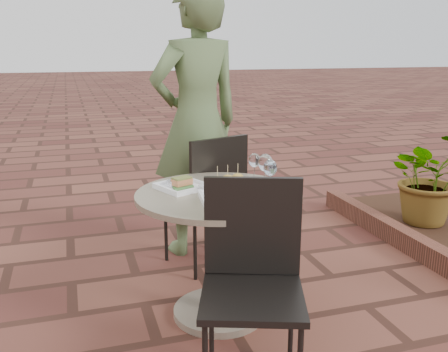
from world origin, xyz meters
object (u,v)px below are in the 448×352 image
object	(u,v)px
chair_far	(210,192)
chair_near	(252,266)
plate_salmon	(182,185)
plate_sliders	(228,187)
cafe_table	(219,235)
plate_tuna	(227,198)
diner	(197,122)

from	to	relation	value
chair_far	chair_near	size ratio (longest dim) A/B	1.00
plate_salmon	plate_sliders	bearing A→B (deg)	-34.10
cafe_table	plate_tuna	size ratio (longest dim) A/B	3.09
chair_far	plate_tuna	size ratio (longest dim) A/B	3.19
cafe_table	plate_salmon	bearing A→B (deg)	142.29
diner	chair_near	bearing A→B (deg)	70.49
chair_near	plate_tuna	world-z (taller)	chair_near
chair_near	plate_sliders	xyz separation A→B (m)	(0.06, 0.55, 0.21)
plate_salmon	plate_sliders	xyz separation A→B (m)	(0.22, -0.15, 0.01)
cafe_table	chair_far	world-z (taller)	chair_far
chair_far	diner	xyz separation A→B (m)	(0.00, 0.36, 0.42)
chair_far	plate_tuna	world-z (taller)	chair_far
plate_sliders	plate_tuna	distance (m)	0.15
diner	plate_sliders	world-z (taller)	diner
cafe_table	plate_salmon	xyz separation A→B (m)	(-0.17, 0.13, 0.26)
chair_far	diner	bearing A→B (deg)	-109.67
cafe_table	chair_near	xyz separation A→B (m)	(-0.01, -0.56, 0.07)
plate_salmon	plate_tuna	world-z (taller)	plate_salmon
chair_far	plate_sliders	bearing A→B (deg)	63.77
chair_far	diner	size ratio (longest dim) A/B	0.48
chair_far	plate_salmon	size ratio (longest dim) A/B	2.97
cafe_table	chair_far	size ratio (longest dim) A/B	0.97
chair_near	plate_tuna	xyz separation A→B (m)	(0.01, 0.41, 0.20)
plate_sliders	cafe_table	bearing A→B (deg)	162.22
chair_near	plate_tuna	bearing A→B (deg)	108.42
cafe_table	plate_salmon	distance (m)	0.34
plate_salmon	chair_near	bearing A→B (deg)	-77.24
chair_far	plate_salmon	world-z (taller)	chair_far
plate_sliders	plate_tuna	size ratio (longest dim) A/B	0.95
chair_far	plate_salmon	distance (m)	0.61
plate_sliders	plate_tuna	world-z (taller)	plate_sliders
chair_near	plate_salmon	size ratio (longest dim) A/B	2.97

